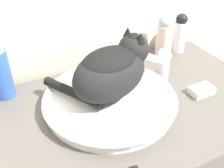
# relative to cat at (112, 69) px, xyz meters

# --- Properties ---
(sink_basin) EXTENTS (0.41, 0.41, 0.04)m
(sink_basin) POSITION_rel_cat_xyz_m (-0.01, -0.00, -0.11)
(sink_basin) COLOR white
(sink_basin) RESTS_ON vanity_counter
(cat) EXTENTS (0.31, 0.26, 0.18)m
(cat) POSITION_rel_cat_xyz_m (0.00, 0.00, 0.00)
(cat) COLOR black
(cat) RESTS_ON sink_basin
(faucet) EXTENTS (0.14, 0.06, 0.14)m
(faucet) POSITION_rel_cat_xyz_m (0.21, 0.05, -0.06)
(faucet) COLOR silver
(faucet) RESTS_ON vanity_counter
(deodorant_stick) EXTENTS (0.05, 0.05, 0.16)m
(deodorant_stick) POSITION_rel_cat_xyz_m (0.41, 0.20, -0.05)
(deodorant_stick) COLOR silver
(deodorant_stick) RESTS_ON vanity_counter
(lotion_bottle_white) EXTENTS (0.06, 0.06, 0.17)m
(lotion_bottle_white) POSITION_rel_cat_xyz_m (0.33, 0.20, -0.05)
(lotion_bottle_white) COLOR silver
(lotion_bottle_white) RESTS_ON vanity_counter
(shampoo_bottle_tall) EXTENTS (0.06, 0.06, 0.19)m
(shampoo_bottle_tall) POSITION_rel_cat_xyz_m (-0.29, 0.20, -0.04)
(shampoo_bottle_tall) COLOR #335BB7
(shampoo_bottle_tall) RESTS_ON vanity_counter
(soap_bar) EXTENTS (0.08, 0.05, 0.02)m
(soap_bar) POSITION_rel_cat_xyz_m (0.29, -0.08, -0.12)
(soap_bar) COLOR silver
(soap_bar) RESTS_ON vanity_counter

